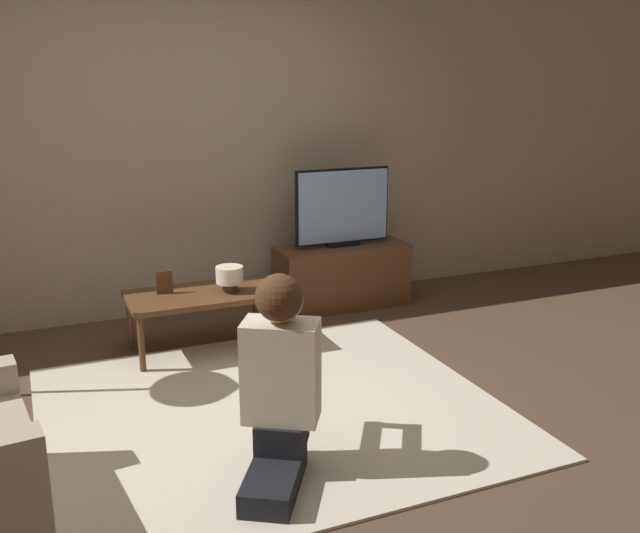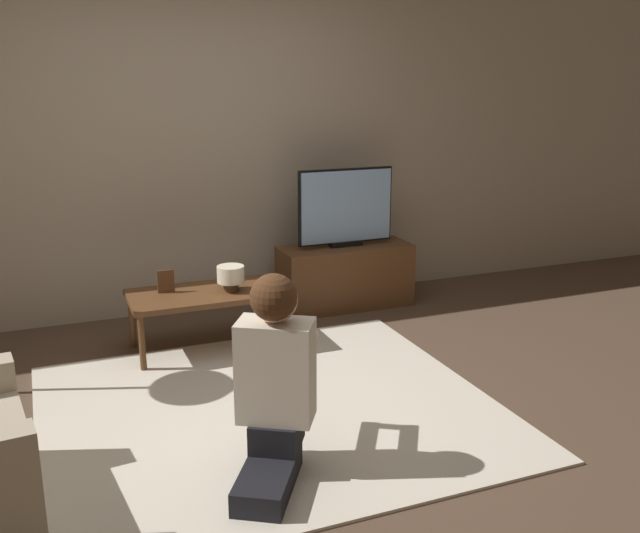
{
  "view_description": "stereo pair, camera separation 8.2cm",
  "coord_description": "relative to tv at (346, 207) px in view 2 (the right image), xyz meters",
  "views": [
    {
      "loc": [
        -1.16,
        -3.38,
        1.8
      ],
      "look_at": [
        0.49,
        0.47,
        0.66
      ],
      "focal_mm": 40.0,
      "sensor_mm": 36.0,
      "label": 1
    },
    {
      "loc": [
        -1.09,
        -3.41,
        1.8
      ],
      "look_at": [
        0.49,
        0.47,
        0.66
      ],
      "focal_mm": 40.0,
      "sensor_mm": 36.0,
      "label": 2
    }
  ],
  "objects": [
    {
      "name": "coffee_table",
      "position": [
        -1.25,
        -0.49,
        -0.44
      ],
      "size": [
        0.96,
        0.53,
        0.4
      ],
      "color": "brown",
      "rests_on": "ground_plane"
    },
    {
      "name": "table_lamp",
      "position": [
        -1.07,
        -0.54,
        -0.29
      ],
      "size": [
        0.18,
        0.18,
        0.17
      ],
      "color": "#4C3823",
      "rests_on": "coffee_table"
    },
    {
      "name": "picture_frame",
      "position": [
        -1.47,
        -0.41,
        -0.32
      ],
      "size": [
        0.11,
        0.01,
        0.15
      ],
      "color": "brown",
      "rests_on": "coffee_table"
    },
    {
      "name": "tv_stand",
      "position": [
        0.0,
        -0.0,
        -0.55
      ],
      "size": [
        1.04,
        0.39,
        0.49
      ],
      "color": "brown",
      "rests_on": "ground_plane"
    },
    {
      "name": "person_kneeling",
      "position": [
        -1.29,
        -2.12,
        -0.31
      ],
      "size": [
        0.64,
        0.84,
        0.95
      ],
      "rotation": [
        0.0,
        0.0,
        2.59
      ],
      "color": "black",
      "rests_on": "rug"
    },
    {
      "name": "tv",
      "position": [
        0.0,
        0.0,
        0.0
      ],
      "size": [
        0.77,
        0.08,
        0.6
      ],
      "color": "black",
      "rests_on": "tv_stand"
    },
    {
      "name": "rug",
      "position": [
        -1.13,
        -1.52,
        -0.79
      ],
      "size": [
        2.42,
        2.18,
        0.02
      ],
      "color": "beige",
      "rests_on": "ground_plane"
    },
    {
      "name": "ground_plane",
      "position": [
        -1.13,
        -1.52,
        -0.8
      ],
      "size": [
        10.0,
        10.0,
        0.0
      ],
      "primitive_type": "plane",
      "color": "brown"
    },
    {
      "name": "wall_back",
      "position": [
        -1.13,
        0.41,
        0.5
      ],
      "size": [
        10.0,
        0.06,
        2.6
      ],
      "color": "tan",
      "rests_on": "ground_plane"
    }
  ]
}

